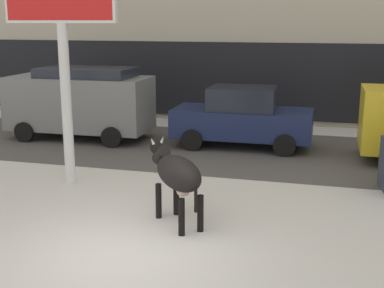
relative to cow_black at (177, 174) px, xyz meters
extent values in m
plane|color=silver|center=(-0.51, -1.51, -0.99)|extent=(120.00, 120.00, 0.00)
cube|color=#514F4C|center=(-0.51, 5.90, -0.99)|extent=(60.00, 5.60, 0.01)
cube|color=black|center=(-0.51, 10.19, 0.61)|extent=(43.12, 0.10, 2.80)
ellipsoid|color=black|center=(0.05, -0.05, 0.03)|extent=(1.40, 1.43, 0.64)
cylinder|color=black|center=(-0.43, 0.17, -0.64)|extent=(0.12, 0.12, 0.70)
cylinder|color=black|center=(-0.15, 0.44, -0.64)|extent=(0.12, 0.12, 0.70)
cylinder|color=black|center=(0.25, -0.54, -0.64)|extent=(0.12, 0.12, 0.70)
cylinder|color=black|center=(0.53, -0.27, -0.64)|extent=(0.12, 0.12, 0.70)
cylinder|color=black|center=(-0.47, 0.49, 0.21)|extent=(0.52, 0.52, 0.44)
ellipsoid|color=black|center=(-0.62, 0.65, 0.31)|extent=(0.48, 0.48, 0.28)
cone|color=beige|center=(-0.67, 0.55, 0.47)|extent=(0.12, 0.12, 0.15)
cone|color=beige|center=(-0.51, 0.70, 0.47)|extent=(0.12, 0.12, 0.15)
cylinder|color=black|center=(0.51, -0.53, -0.22)|extent=(0.06, 0.06, 0.60)
ellipsoid|color=beige|center=(0.17, -0.18, -0.27)|extent=(0.37, 0.37, 0.20)
cylinder|color=silver|center=(-3.22, 1.81, 0.91)|extent=(0.24, 0.24, 3.80)
cube|color=slate|center=(-5.18, 6.26, 0.18)|extent=(4.62, 1.95, 1.70)
cube|color=#1E232D|center=(-4.88, 6.26, 1.18)|extent=(3.02, 1.70, 0.30)
cylinder|color=black|center=(-3.70, 7.22, -0.67)|extent=(0.64, 0.23, 0.64)
cylinder|color=black|center=(-3.68, 5.32, -0.67)|extent=(0.64, 0.23, 0.64)
cylinder|color=black|center=(-6.69, 7.19, -0.67)|extent=(0.64, 0.23, 0.64)
cylinder|color=black|center=(-6.67, 5.29, -0.67)|extent=(0.64, 0.23, 0.64)
cube|color=#19234C|center=(0.14, 6.47, -0.25)|extent=(4.22, 1.81, 0.84)
cube|color=#1E232D|center=(0.14, 6.47, 0.51)|extent=(2.02, 1.57, 0.68)
cylinder|color=black|center=(1.50, 7.37, -0.67)|extent=(0.64, 0.23, 0.64)
cylinder|color=black|center=(1.52, 5.61, -0.67)|extent=(0.64, 0.23, 0.64)
cylinder|color=black|center=(-1.23, 7.34, -0.67)|extent=(0.64, 0.23, 0.64)
cylinder|color=black|center=(-1.21, 5.58, -0.67)|extent=(0.64, 0.23, 0.64)
cylinder|color=#282833|center=(-4.33, 8.94, -0.55)|extent=(0.24, 0.24, 0.88)
cube|color=brown|center=(-4.33, 8.94, 0.21)|extent=(0.36, 0.22, 0.64)
sphere|color=beige|center=(-4.33, 8.94, 0.64)|extent=(0.20, 0.20, 0.20)
camera|label=1|loc=(2.72, -9.00, 2.83)|focal=48.71mm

